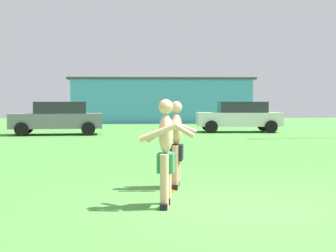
{
  "coord_description": "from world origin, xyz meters",
  "views": [
    {
      "loc": [
        -1.43,
        -7.36,
        1.6
      ],
      "look_at": [
        -0.97,
        2.16,
        1.13
      ],
      "focal_mm": 53.09,
      "sensor_mm": 36.0,
      "label": 1
    }
  ],
  "objects": [
    {
      "name": "player_in_black",
      "position": [
        -0.83,
        1.77,
        0.84
      ],
      "size": [
        0.62,
        0.65,
        1.61
      ],
      "color": "black",
      "rests_on": "ground_plane"
    },
    {
      "name": "frisbee",
      "position": [
        -1.01,
        1.34,
        0.01
      ],
      "size": [
        0.26,
        0.26,
        0.03
      ],
      "primitive_type": "cylinder",
      "color": "orange",
      "rests_on": "ground_plane"
    },
    {
      "name": "car_gray_near_post",
      "position": [
        -5.55,
        16.6,
        0.82
      ],
      "size": [
        4.46,
        2.38,
        1.58
      ],
      "color": "slate",
      "rests_on": "ground_plane"
    },
    {
      "name": "outbuilding_behind_lot",
      "position": [
        -0.09,
        30.27,
        1.67
      ],
      "size": [
        13.58,
        4.55,
        3.33
      ],
      "color": "#4C9ED1",
      "rests_on": "ground_plane"
    },
    {
      "name": "car_white_mid_lot",
      "position": [
        3.54,
        18.2,
        0.82
      ],
      "size": [
        4.35,
        2.12,
        1.58
      ],
      "color": "white",
      "rests_on": "ground_plane"
    },
    {
      "name": "player_with_cap",
      "position": [
        -1.11,
        0.15,
        0.89
      ],
      "size": [
        0.61,
        0.7,
        1.64
      ],
      "color": "black",
      "rests_on": "ground_plane"
    },
    {
      "name": "ground_plane",
      "position": [
        0.0,
        0.0,
        0.0
      ],
      "size": [
        80.0,
        80.0,
        0.0
      ],
      "primitive_type": "plane",
      "color": "#4C8E3D"
    }
  ]
}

